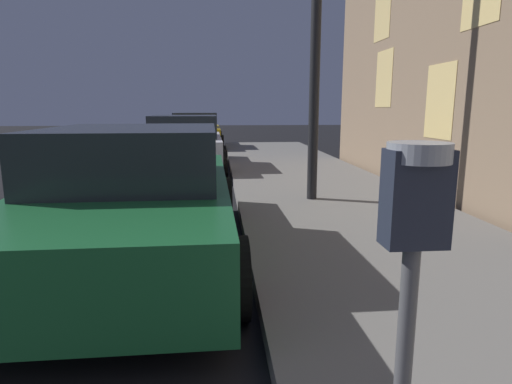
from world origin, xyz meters
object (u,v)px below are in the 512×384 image
at_px(parking_meter, 412,250).
at_px(car_green, 138,197).
at_px(car_yellow_cab, 196,132).
at_px(car_white, 185,144).

relative_size(parking_meter, car_green, 0.30).
bearing_deg(car_yellow_cab, parking_meter, -84.69).
height_order(car_green, car_yellow_cab, same).
relative_size(car_white, car_yellow_cab, 1.01).
xyz_separation_m(parking_meter, car_green, (-1.45, 3.28, -0.49)).
height_order(parking_meter, car_yellow_cab, parking_meter).
relative_size(parking_meter, car_white, 0.33).
bearing_deg(parking_meter, car_green, 113.89).
bearing_deg(car_yellow_cab, car_white, -90.00).
xyz_separation_m(parking_meter, car_yellow_cab, (-1.45, 15.61, -0.49)).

